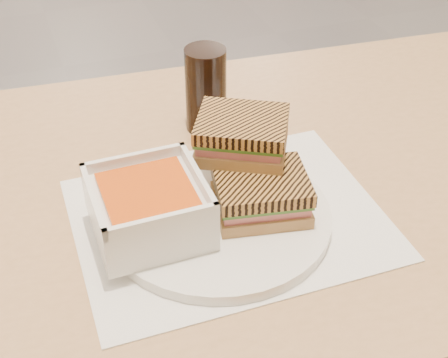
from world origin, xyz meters
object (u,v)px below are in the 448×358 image
object	(u,v)px
plate	(218,217)
panini_lower	(261,194)
soup_bowl	(149,209)
cola_glass	(206,90)
main_table	(224,241)

from	to	relation	value
plate	panini_lower	size ratio (longest dim) A/B	2.21
soup_bowl	cola_glass	world-z (taller)	cola_glass
plate	panini_lower	xyz separation A→B (m)	(0.05, -0.01, 0.03)
plate	panini_lower	bearing A→B (deg)	-13.60
main_table	panini_lower	xyz separation A→B (m)	(0.01, -0.09, 0.16)
plate	cola_glass	distance (m)	0.24
main_table	panini_lower	bearing A→B (deg)	-81.12
plate	soup_bowl	size ratio (longest dim) A/B	2.13
main_table	plate	bearing A→B (deg)	-114.82
main_table	plate	world-z (taller)	plate
soup_bowl	panini_lower	distance (m)	0.14
plate	cola_glass	xyz separation A→B (m)	(0.06, 0.22, 0.06)
main_table	cola_glass	size ratio (longest dim) A/B	9.36
panini_lower	cola_glass	bearing A→B (deg)	88.47
main_table	plate	distance (m)	0.15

